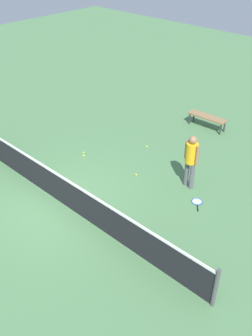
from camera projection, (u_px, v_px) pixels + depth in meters
The scene contains 10 objects.
ground_plane at pixel (61, 202), 10.69m from camera, with size 40.00×40.00×0.00m, color #4C7A4C.
court_net at pixel (59, 187), 10.41m from camera, with size 10.09×0.09×1.07m.
player_near_side at pixel (191, 158), 10.75m from camera, with size 0.53×0.40×1.70m.
tennis_racket_near_player at pixel (197, 202), 10.65m from camera, with size 0.49×0.57×0.03m.
tennis_ball_near_player at pixel (84, 156), 12.69m from camera, with size 0.07×0.07×0.07m, color #C6E033.
tennis_ball_by_net at pixel (83, 153), 12.85m from camera, with size 0.07×0.07×0.07m, color #C6E033.
tennis_ball_midcourt at pixel (195, 166), 12.15m from camera, with size 0.07×0.07×0.07m, color #C6E033.
tennis_ball_baseline at pixel (147, 146), 13.20m from camera, with size 0.07×0.07×0.07m, color #C6E033.
tennis_ball_stray_left at pixel (136, 175), 11.75m from camera, with size 0.07×0.07×0.07m, color #C6E033.
courtside_bench at pixel (207, 118), 14.22m from camera, with size 1.51×0.45×0.48m.
Camera 1 is at (-7.08, 4.84, 6.72)m, focal length 40.37 mm.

